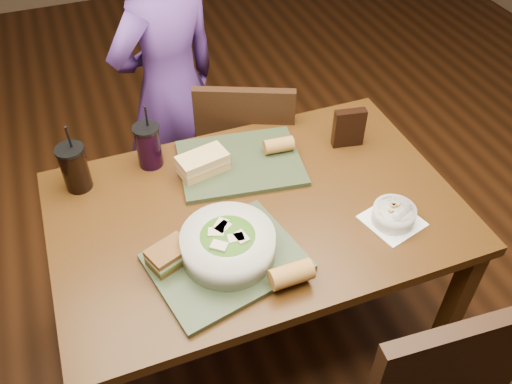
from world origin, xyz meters
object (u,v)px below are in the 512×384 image
chair_far (238,157)px  tray_near (227,262)px  sandwich_far (203,163)px  cup_cola (75,168)px  diner (170,88)px  baguette_far (279,145)px  tray_far (240,163)px  chip_bag (349,128)px  baguette_near (291,274)px  soup_bowl (394,215)px  cup_berry (148,146)px  sandwich_near (169,255)px  dining_table (256,227)px  salad_bowl (228,243)px

chair_far → tray_near: bearing=-111.3°
sandwich_far → cup_cola: cup_cola is taller
diner → baguette_far: (0.25, -0.60, 0.07)m
tray_far → baguette_far: size_ratio=4.01×
chip_bag → sandwich_far: bearing=-172.4°
sandwich_far → tray_far: bearing=0.8°
chair_far → baguette_near: size_ratio=7.34×
tray_near → cup_cola: size_ratio=1.66×
sandwich_far → baguette_far: 0.28m
chair_far → soup_bowl: (0.26, -0.76, 0.28)m
baguette_near → baguette_far: bearing=71.0°
cup_berry → chip_bag: (0.69, -0.15, -0.01)m
soup_bowl → sandwich_near: size_ratio=1.41×
diner → chip_bag: diner is taller
chip_bag → cup_berry: bearing=178.5°
dining_table → tray_far: (0.02, 0.22, 0.10)m
tray_near → chip_bag: chip_bag is taller
tray_near → salad_bowl: bearing=57.0°
dining_table → salad_bowl: (-0.15, -0.17, 0.15)m
baguette_far → chip_bag: 0.26m
sandwich_near → baguette_far: sandwich_near is taller
dining_table → cup_berry: (-0.27, 0.33, 0.17)m
soup_bowl → sandwich_near: 0.70m
baguette_near → baguette_far: baguette_near is taller
tray_near → baguette_far: (0.33, 0.41, 0.04)m
soup_bowl → sandwich_far: sandwich_far is taller
salad_bowl → baguette_near: 0.20m
tray_near → chip_bag: (0.59, 0.38, 0.06)m
tray_far → sandwich_near: (-0.34, -0.35, 0.04)m
sandwich_far → chip_bag: (0.54, -0.03, 0.02)m
tray_near → sandwich_near: (-0.15, 0.05, 0.04)m
cup_berry → cup_cola: bearing=-173.1°
baguette_far → chip_bag: (0.26, -0.03, 0.03)m
diner → tray_far: size_ratio=3.45×
chair_far → chip_bag: size_ratio=6.08×
baguette_far → cup_cola: cup_cola is taller
sandwich_near → cup_berry: cup_berry is taller
tray_near → baguette_near: (0.14, -0.14, 0.04)m
chair_far → sandwich_near: 0.86m
chair_far → cup_cola: cup_cola is taller
cup_berry → diner: bearing=68.9°
diner → cup_berry: diner is taller
tray_far → chip_bag: 0.41m
dining_table → soup_bowl: (0.38, -0.21, 0.12)m
dining_table → soup_bowl: 0.45m
baguette_far → chip_bag: chip_bag is taller
cup_cola → chair_far: bearing=20.8°
dining_table → soup_bowl: size_ratio=6.54×
tray_far → baguette_near: size_ratio=3.45×
salad_bowl → sandwich_far: bearing=84.4°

